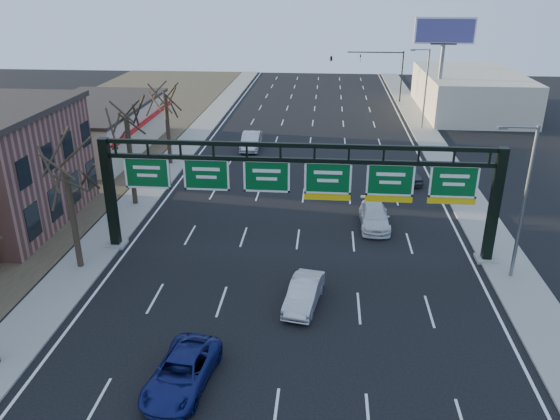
# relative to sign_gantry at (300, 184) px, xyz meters

# --- Properties ---
(ground) EXTENTS (160.00, 160.00, 0.00)m
(ground) POSITION_rel_sign_gantry_xyz_m (-0.16, -8.00, -4.63)
(ground) COLOR black
(ground) RESTS_ON ground
(sidewalk_left) EXTENTS (3.00, 120.00, 0.12)m
(sidewalk_left) POSITION_rel_sign_gantry_xyz_m (-12.96, 12.00, -4.57)
(sidewalk_left) COLOR gray
(sidewalk_left) RESTS_ON ground
(sidewalk_right) EXTENTS (3.00, 120.00, 0.12)m
(sidewalk_right) POSITION_rel_sign_gantry_xyz_m (12.64, 12.00, -4.57)
(sidewalk_right) COLOR gray
(sidewalk_right) RESTS_ON ground
(dirt_strip_left) EXTENTS (21.00, 120.00, 0.06)m
(dirt_strip_left) POSITION_rel_sign_gantry_xyz_m (-25.16, 12.00, -4.60)
(dirt_strip_left) COLOR #473D2B
(dirt_strip_left) RESTS_ON ground
(lane_markings) EXTENTS (21.60, 120.00, 0.01)m
(lane_markings) POSITION_rel_sign_gantry_xyz_m (-0.16, 12.00, -4.62)
(lane_markings) COLOR white
(lane_markings) RESTS_ON ground
(sign_gantry) EXTENTS (24.60, 1.20, 7.20)m
(sign_gantry) POSITION_rel_sign_gantry_xyz_m (0.00, 0.00, 0.00)
(sign_gantry) COLOR black
(sign_gantry) RESTS_ON ground
(cream_strip) EXTENTS (10.90, 18.40, 4.70)m
(cream_strip) POSITION_rel_sign_gantry_xyz_m (-21.64, 21.00, -2.27)
(cream_strip) COLOR beige
(cream_strip) RESTS_ON ground
(building_right_distant) EXTENTS (12.00, 20.00, 5.00)m
(building_right_distant) POSITION_rel_sign_gantry_xyz_m (19.84, 42.00, -2.13)
(building_right_distant) COLOR beige
(building_right_distant) RESTS_ON ground
(tree_gantry) EXTENTS (3.60, 3.60, 8.48)m
(tree_gantry) POSITION_rel_sign_gantry_xyz_m (-12.96, -3.00, 2.48)
(tree_gantry) COLOR #2E2319
(tree_gantry) RESTS_ON sidewalk_left
(tree_mid) EXTENTS (3.60, 3.60, 9.24)m
(tree_mid) POSITION_rel_sign_gantry_xyz_m (-12.96, 7.00, 3.23)
(tree_mid) COLOR #2E2319
(tree_mid) RESTS_ON sidewalk_left
(tree_far) EXTENTS (3.60, 3.60, 8.86)m
(tree_far) POSITION_rel_sign_gantry_xyz_m (-12.96, 17.00, 2.86)
(tree_far) COLOR #2E2319
(tree_far) RESTS_ON sidewalk_left
(streetlight_near) EXTENTS (2.15, 0.22, 9.00)m
(streetlight_near) POSITION_rel_sign_gantry_xyz_m (12.31, -2.00, 0.45)
(streetlight_near) COLOR slate
(streetlight_near) RESTS_ON sidewalk_right
(streetlight_far) EXTENTS (2.15, 0.22, 9.00)m
(streetlight_far) POSITION_rel_sign_gantry_xyz_m (12.31, 32.00, 0.45)
(streetlight_far) COLOR slate
(streetlight_far) RESTS_ON sidewalk_right
(billboard_right) EXTENTS (7.00, 0.50, 12.00)m
(billboard_right) POSITION_rel_sign_gantry_xyz_m (14.84, 36.98, 4.43)
(billboard_right) COLOR slate
(billboard_right) RESTS_ON ground
(traffic_signal_mast) EXTENTS (10.16, 0.54, 7.00)m
(traffic_signal_mast) POSITION_rel_sign_gantry_xyz_m (5.53, 47.00, 0.87)
(traffic_signal_mast) COLOR black
(traffic_signal_mast) RESTS_ON ground
(car_blue_suv) EXTENTS (2.87, 5.18, 1.37)m
(car_blue_suv) POSITION_rel_sign_gantry_xyz_m (-4.26, -12.65, -3.94)
(car_blue_suv) COLOR navy
(car_blue_suv) RESTS_ON ground
(car_silver_sedan) EXTENTS (2.19, 4.43, 1.40)m
(car_silver_sedan) POSITION_rel_sign_gantry_xyz_m (0.60, -5.94, -3.93)
(car_silver_sedan) COLOR #B3B2B7
(car_silver_sedan) RESTS_ON ground
(car_white_wagon) EXTENTS (2.02, 4.85, 1.40)m
(car_white_wagon) POSITION_rel_sign_gantry_xyz_m (5.03, 4.56, -3.93)
(car_white_wagon) COLOR white
(car_white_wagon) RESTS_ON ground
(car_grey_far) EXTENTS (2.66, 4.83, 1.55)m
(car_grey_far) POSITION_rel_sign_gantry_xyz_m (8.44, 14.26, -3.85)
(car_grey_far) COLOR #3F4144
(car_grey_far) RESTS_ON ground
(car_silver_distant) EXTENTS (1.82, 5.06, 1.66)m
(car_silver_distant) POSITION_rel_sign_gantry_xyz_m (-6.10, 22.58, -3.80)
(car_silver_distant) COLOR silver
(car_silver_distant) RESTS_ON ground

